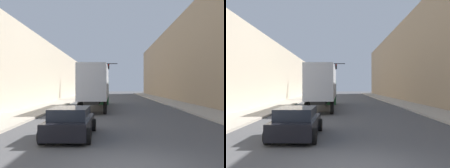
{
  "view_description": "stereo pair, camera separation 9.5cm",
  "coord_description": "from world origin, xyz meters",
  "views": [
    {
      "loc": [
        -0.59,
        -6.84,
        2.33
      ],
      "look_at": [
        -0.67,
        13.55,
        2.49
      ],
      "focal_mm": 40.0,
      "sensor_mm": 36.0,
      "label": 1
    },
    {
      "loc": [
        -0.5,
        -6.84,
        2.33
      ],
      "look_at": [
        -0.67,
        13.55,
        2.49
      ],
      "focal_mm": 40.0,
      "sensor_mm": 36.0,
      "label": 2
    }
  ],
  "objects": [
    {
      "name": "sidewalk_right",
      "position": [
        7.58,
        30.0,
        0.07
      ],
      "size": [
        3.18,
        80.0,
        0.15
      ],
      "color": "#B2A899",
      "rests_on": "ground"
    },
    {
      "name": "sidewalk_left",
      "position": [
        -7.58,
        30.0,
        0.07
      ],
      "size": [
        3.18,
        80.0,
        0.15
      ],
      "color": "#B2A899",
      "rests_on": "ground"
    },
    {
      "name": "building_right",
      "position": [
        12.16,
        30.0,
        6.25
      ],
      "size": [
        6.0,
        80.0,
        12.49
      ],
      "color": "tan",
      "rests_on": "ground"
    },
    {
      "name": "building_left",
      "position": [
        -12.16,
        30.0,
        4.14
      ],
      "size": [
        6.0,
        80.0,
        8.29
      ],
      "color": "beige",
      "rests_on": "ground"
    },
    {
      "name": "semi_truck",
      "position": [
        -2.23,
        19.34,
        2.37
      ],
      "size": [
        2.43,
        13.72,
        4.19
      ],
      "color": "#B2B7C1",
      "rests_on": "ground"
    },
    {
      "name": "sedan_car",
      "position": [
        -2.47,
        4.56,
        0.65
      ],
      "size": [
        2.08,
        4.24,
        1.36
      ],
      "color": "black",
      "rests_on": "ground"
    },
    {
      "name": "traffic_signal_gantry",
      "position": [
        -4.17,
        35.98,
        4.62
      ],
      "size": [
        6.29,
        0.35,
        6.47
      ],
      "color": "black",
      "rests_on": "ground"
    }
  ]
}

